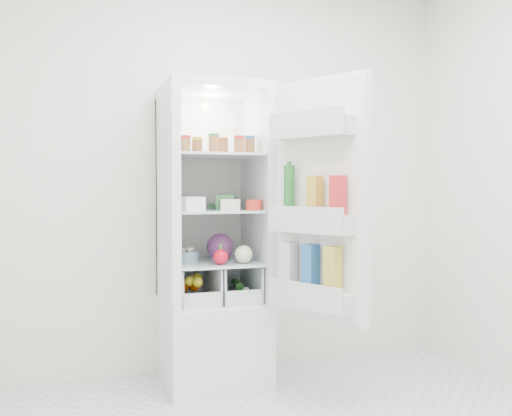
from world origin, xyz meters
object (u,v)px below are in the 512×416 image
object	(u,v)px
mushroom_bowl	(187,257)
fridge_door	(318,206)
refrigerator	(211,273)
red_cabbage	(220,247)

from	to	relation	value
mushroom_bowl	fridge_door	xyz separation A→B (m)	(0.60, -0.55, 0.31)
refrigerator	red_cabbage	world-z (taller)	refrigerator
refrigerator	red_cabbage	bearing A→B (deg)	-48.52
red_cabbage	fridge_door	world-z (taller)	fridge_door
fridge_door	red_cabbage	bearing A→B (deg)	8.56
mushroom_bowl	fridge_door	size ratio (longest dim) A/B	0.10
red_cabbage	fridge_door	xyz separation A→B (m)	(0.39, -0.56, 0.26)
refrigerator	mushroom_bowl	xyz separation A→B (m)	(-0.17, -0.06, 0.11)
refrigerator	red_cabbage	size ratio (longest dim) A/B	11.08
red_cabbage	mushroom_bowl	distance (m)	0.21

